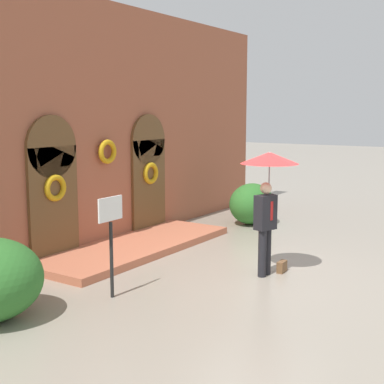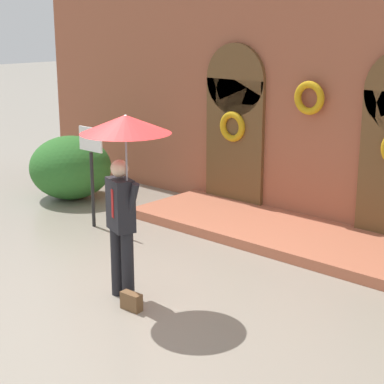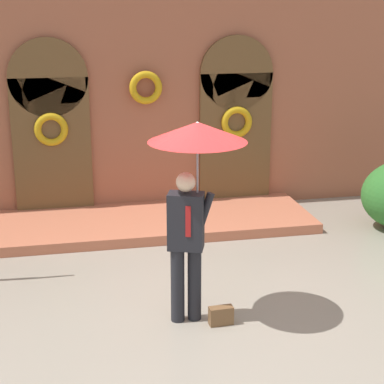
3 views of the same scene
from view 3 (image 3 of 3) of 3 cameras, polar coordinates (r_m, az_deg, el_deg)
The scene contains 4 objects.
ground_plane at distance 7.95m, azimuth 0.00°, elevation -10.41°, with size 80.00×80.00×0.00m, color gray.
building_facade at distance 11.21m, azimuth -4.40°, elevation 11.86°, with size 14.00×2.30×5.60m.
person_with_umbrella at distance 7.06m, azimuth 0.22°, elevation 2.67°, with size 1.10×1.10×2.36m.
handbag at distance 7.58m, azimuth 2.60°, elevation -10.92°, with size 0.28×0.12×0.22m, color brown.
Camera 3 is at (-1.43, -6.92, 3.64)m, focal length 60.00 mm.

